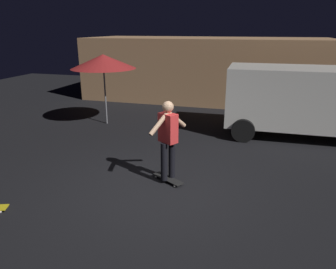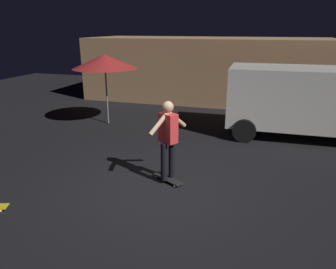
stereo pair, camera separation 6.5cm
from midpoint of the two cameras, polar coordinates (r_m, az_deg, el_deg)
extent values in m
plane|color=black|center=(6.69, -1.96, -9.44)|extent=(28.00, 28.00, 0.00)
cube|color=#AD7F56|center=(14.99, 6.40, 11.43)|extent=(10.46, 3.85, 2.69)
cube|color=silver|center=(10.31, 23.28, 6.01)|extent=(4.64, 2.00, 1.70)
cylinder|color=black|center=(11.35, 13.37, 3.62)|extent=(0.66, 0.23, 0.66)
cylinder|color=black|center=(9.45, 12.88, 0.70)|extent=(0.66, 0.23, 0.66)
cylinder|color=slate|center=(11.01, -11.18, 7.43)|extent=(0.05, 0.05, 2.20)
cone|color=#A52626|center=(10.88, -11.50, 12.48)|extent=(2.10, 2.10, 0.45)
cube|color=black|center=(6.95, -0.27, -7.77)|extent=(0.77, 0.57, 0.02)
sphere|color=silver|center=(6.82, 1.98, -8.63)|extent=(0.05, 0.05, 0.05)
sphere|color=silver|center=(6.71, 0.93, -9.08)|extent=(0.05, 0.05, 0.05)
sphere|color=silver|center=(7.21, -1.38, -7.04)|extent=(0.05, 0.05, 0.05)
sphere|color=silver|center=(7.11, -2.42, -7.44)|extent=(0.05, 0.05, 0.05)
sphere|color=silver|center=(6.59, -27.67, -11.95)|extent=(0.05, 0.05, 0.05)
sphere|color=silver|center=(6.72, -27.11, -11.24)|extent=(0.05, 0.05, 0.05)
cylinder|color=black|center=(6.84, 0.41, -4.34)|extent=(0.14, 0.14, 0.82)
cylinder|color=black|center=(6.70, -0.97, -4.83)|extent=(0.14, 0.14, 0.82)
cube|color=red|center=(6.53, -0.28, 1.17)|extent=(0.44, 0.38, 0.60)
sphere|color=tan|center=(6.41, -0.29, 4.88)|extent=(0.23, 0.23, 0.23)
cylinder|color=tan|center=(6.63, 1.12, 2.78)|extent=(0.36, 0.51, 0.46)
cylinder|color=tan|center=(6.35, -1.76, 2.06)|extent=(0.36, 0.51, 0.46)
camera|label=1|loc=(0.03, -90.28, -0.09)|focal=34.64mm
camera|label=2|loc=(0.03, 89.72, 0.09)|focal=34.64mm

